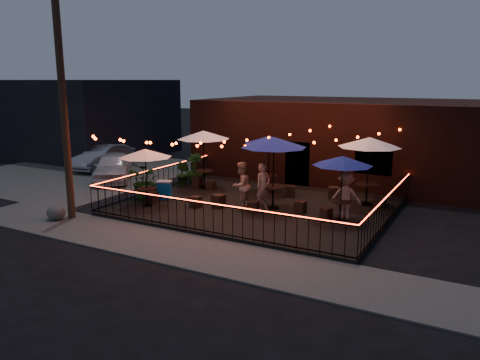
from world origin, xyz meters
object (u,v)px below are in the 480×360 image
at_px(cafe_table_1, 203,136).
at_px(cafe_table_5, 370,143).
at_px(cafe_table_2, 274,143).
at_px(boulder, 56,212).
at_px(cafe_table_4, 343,162).
at_px(cafe_table_3, 269,141).
at_px(utility_pole, 64,110).
at_px(cafe_table_0, 145,154).
at_px(cooler, 165,190).

distance_m(cafe_table_1, cafe_table_5, 7.28).
bearing_deg(cafe_table_2, boulder, -142.91).
bearing_deg(cafe_table_4, cafe_table_2, 173.84).
distance_m(cafe_table_3, cafe_table_5, 4.34).
relative_size(utility_pole, cafe_table_3, 3.21).
xyz_separation_m(cafe_table_3, boulder, (-5.13, -7.17, -2.11)).
height_order(cafe_table_0, cafe_table_1, cafe_table_1).
relative_size(cafe_table_0, boulder, 2.82).
bearing_deg(cafe_table_5, cafe_table_4, -96.30).
relative_size(cafe_table_2, boulder, 3.65).
height_order(cafe_table_2, cafe_table_4, cafe_table_2).
distance_m(cafe_table_2, cafe_table_5, 3.80).
xyz_separation_m(utility_pole, boulder, (-0.32, -0.44, -3.69)).
distance_m(cooler, boulder, 4.40).
bearing_deg(cafe_table_1, cafe_table_4, -15.39).
distance_m(utility_pole, cafe_table_1, 6.48).
relative_size(utility_pole, cooler, 10.40).
relative_size(cafe_table_1, cooler, 3.42).
relative_size(cafe_table_1, cafe_table_2, 0.90).
bearing_deg(cafe_table_0, cafe_table_3, 53.81).
distance_m(utility_pole, cafe_table_4, 9.92).
height_order(cooler, boulder, cooler).
bearing_deg(cafe_table_3, cafe_table_2, -60.86).
height_order(cafe_table_0, boulder, cafe_table_0).
bearing_deg(cooler, cafe_table_4, -19.61).
bearing_deg(cafe_table_3, cafe_table_0, -126.19).
relative_size(cooler, boulder, 0.96).
relative_size(cafe_table_1, cafe_table_3, 1.06).
distance_m(cafe_table_0, cafe_table_3, 5.43).
bearing_deg(cooler, cafe_table_2, -13.25).
height_order(utility_pole, cafe_table_4, utility_pole).
bearing_deg(cafe_table_3, cafe_table_4, -32.86).
height_order(utility_pole, cafe_table_1, utility_pole).
xyz_separation_m(utility_pole, cafe_table_2, (6.10, 4.41, -1.32)).
distance_m(cafe_table_0, cafe_table_1, 3.71).
distance_m(utility_pole, cafe_table_3, 8.42).
relative_size(cafe_table_1, boulder, 3.29).
distance_m(cafe_table_1, cafe_table_3, 3.01).
bearing_deg(cafe_table_5, cooler, -157.45).
height_order(cafe_table_2, cooler, cafe_table_2).
bearing_deg(cafe_table_2, cafe_table_5, 36.85).
bearing_deg(utility_pole, cafe_table_2, 35.91).
height_order(cafe_table_5, cooler, cafe_table_5).
bearing_deg(utility_pole, cafe_table_0, 55.78).
distance_m(cafe_table_4, cooler, 7.53).
bearing_deg(cafe_table_5, utility_pole, -143.78).
bearing_deg(cafe_table_4, cafe_table_0, -166.33).
relative_size(utility_pole, cafe_table_5, 2.95).
height_order(cafe_table_1, boulder, cafe_table_1).
bearing_deg(cafe_table_2, cafe_table_0, -155.37).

